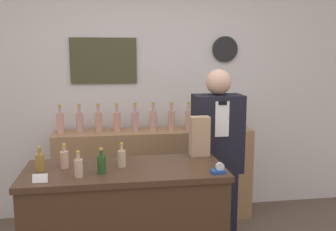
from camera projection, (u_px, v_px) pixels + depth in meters
The scene contains 21 objects.
back_wall at pixel (146, 89), 4.00m from camera, with size 5.20×0.09×2.70m.
back_shelf at pixel (155, 175), 3.91m from camera, with size 2.02×0.38×0.95m.
shopkeeper at pixel (217, 164), 3.18m from camera, with size 0.41×0.26×1.61m.
potted_plant at pixel (227, 112), 3.91m from camera, with size 0.24×0.24×0.32m.
paper_bag at pixel (200, 136), 2.86m from camera, with size 0.15×0.10×0.30m.
tape_dispenser at pixel (219, 170), 2.45m from camera, with size 0.09×0.06×0.07m.
price_card_left at pixel (40, 178), 2.27m from camera, with size 0.09×0.02×0.06m.
counter_bottle_0 at pixel (40, 162), 2.49m from camera, with size 0.06×0.06×0.17m.
counter_bottle_1 at pixel (64, 159), 2.56m from camera, with size 0.06×0.06×0.17m.
counter_bottle_2 at pixel (79, 167), 2.37m from camera, with size 0.06×0.06×0.17m.
counter_bottle_3 at pixel (102, 164), 2.44m from camera, with size 0.06×0.06×0.17m.
counter_bottle_4 at pixel (122, 158), 2.58m from camera, with size 0.06×0.06×0.17m.
shelf_bottle_0 at pixel (60, 123), 3.67m from camera, with size 0.07×0.07×0.29m.
shelf_bottle_1 at pixel (80, 122), 3.72m from camera, with size 0.07×0.07×0.29m.
shelf_bottle_2 at pixel (98, 121), 3.74m from camera, with size 0.07×0.07×0.29m.
shelf_bottle_3 at pixel (117, 121), 3.76m from camera, with size 0.07×0.07×0.29m.
shelf_bottle_4 at pixel (135, 120), 3.79m from camera, with size 0.07×0.07×0.29m.
shelf_bottle_5 at pixel (153, 120), 3.82m from camera, with size 0.07×0.07×0.29m.
shelf_bottle_6 at pixel (171, 120), 3.83m from camera, with size 0.07×0.07×0.29m.
shelf_bottle_7 at pixel (189, 119), 3.87m from camera, with size 0.07×0.07×0.29m.
shelf_bottle_8 at pixel (206, 119), 3.88m from camera, with size 0.07×0.07×0.29m.
Camera 1 is at (-0.38, -1.98, 1.75)m, focal length 40.00 mm.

